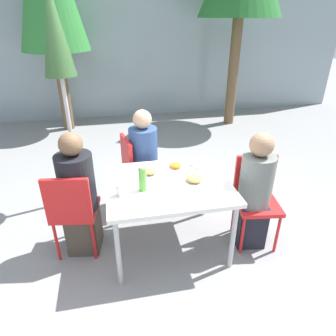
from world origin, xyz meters
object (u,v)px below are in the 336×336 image
object	(u,v)px
chair_far	(136,167)
person_right	(254,194)
closed_umbrella	(57,46)
drinking_cup	(120,190)
chair_right	(256,193)
salad_bowl	(201,164)
person_far	(144,164)
chair_left	(73,208)
bottle	(142,179)
person_left	(79,198)

from	to	relation	value
chair_far	person_right	bearing A→B (deg)	39.37
closed_umbrella	drinking_cup	distance (m)	1.63
chair_right	salad_bowl	size ratio (longest dim) A/B	4.83
chair_far	person_far	world-z (taller)	person_far
closed_umbrella	salad_bowl	xyz separation A→B (m)	(1.31, -0.77, -1.06)
person_right	drinking_cup	bearing A→B (deg)	8.78
drinking_cup	closed_umbrella	bearing A→B (deg)	112.48
closed_umbrella	person_right	bearing A→B (deg)	-33.69
person_right	drinking_cup	world-z (taller)	person_right
chair_left	bottle	xyz separation A→B (m)	(0.63, -0.14, 0.31)
chair_left	chair_far	size ratio (longest dim) A/B	1.00
person_far	drinking_cup	bearing A→B (deg)	-29.99
person_left	closed_umbrella	distance (m)	1.53
salad_bowl	closed_umbrella	bearing A→B (deg)	149.53
chair_far	chair_right	bearing A→B (deg)	43.35
drinking_cup	bottle	bearing A→B (deg)	13.12
chair_far	chair_left	bearing A→B (deg)	-53.31
bottle	salad_bowl	bearing A→B (deg)	29.04
chair_far	person_far	bearing A→B (deg)	57.95
chair_left	salad_bowl	bearing A→B (deg)	18.29
chair_right	person_far	world-z (taller)	person_far
drinking_cup	person_right	bearing A→B (deg)	0.56
chair_far	salad_bowl	bearing A→B (deg)	40.87
salad_bowl	drinking_cup	bearing A→B (deg)	-154.38
person_left	drinking_cup	distance (m)	0.49
chair_left	person_right	size ratio (longest dim) A/B	0.75
person_left	person_right	bearing A→B (deg)	0.25
person_far	drinking_cup	xyz separation A→B (m)	(-0.30, -0.85, 0.20)
person_left	person_far	size ratio (longest dim) A/B	1.02
chair_right	person_right	xyz separation A→B (m)	(-0.06, -0.07, 0.05)
person_far	closed_umbrella	size ratio (longest dim) A/B	0.50
person_left	chair_far	world-z (taller)	person_left
chair_right	closed_umbrella	distance (m)	2.46
chair_left	closed_umbrella	size ratio (longest dim) A/B	0.37
drinking_cup	salad_bowl	bearing A→B (deg)	25.62
person_right	drinking_cup	distance (m)	1.27
chair_left	person_left	size ratio (longest dim) A/B	0.72
person_right	person_far	size ratio (longest dim) A/B	0.99
chair_right	closed_umbrella	bearing A→B (deg)	-22.91
bottle	salad_bowl	xyz separation A→B (m)	(0.63, 0.35, -0.09)
person_left	closed_umbrella	world-z (taller)	closed_umbrella
chair_far	drinking_cup	bearing A→B (deg)	-24.07
person_left	chair_far	bearing A→B (deg)	55.54
person_right	person_far	distance (m)	1.26
drinking_cup	person_far	bearing A→B (deg)	70.38
person_left	person_far	world-z (taller)	person_left
person_right	person_far	world-z (taller)	person_far
person_left	person_far	bearing A→B (deg)	49.99
person_left	person_right	size ratio (longest dim) A/B	1.03
bottle	drinking_cup	distance (m)	0.21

